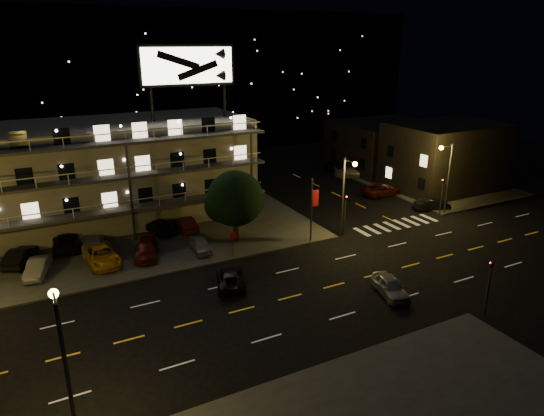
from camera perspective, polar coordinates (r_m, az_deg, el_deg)
name	(u,v)px	position (r m, az deg, el deg)	size (l,w,h in m)	color
ground	(312,291)	(38.24, 4.79, -9.74)	(140.00, 140.00, 0.00)	black
curb_nw	(87,235)	(51.73, -20.96, -3.00)	(44.00, 24.00, 0.15)	#343432
curb_ne	(420,180)	(70.54, 17.00, 3.16)	(16.00, 24.00, 0.15)	#343432
motel	(116,170)	(54.32, -17.92, 4.23)	(28.00, 13.80, 18.10)	gray
side_bldg_front	(445,156)	(66.86, 19.70, 5.73)	(14.06, 10.00, 8.50)	black
side_bldg_back	(384,145)	(75.48, 13.05, 7.19)	(14.06, 12.00, 7.00)	black
hill_backdrop	(89,80)	(98.00, -20.78, 13.86)	(120.00, 25.00, 24.00)	black
streetlight_nc	(346,189)	(46.86, 8.65, 2.19)	(0.44, 1.92, 8.00)	#2D2D30
streetlight_ne	(447,172)	(55.99, 19.87, 4.04)	(1.92, 0.44, 8.00)	#2D2D30
streetlight_s	(65,361)	(24.30, -23.20, -16.18)	(0.44, 1.92, 8.00)	#2D2D30
signal_nw	(345,210)	(48.31, 8.61, -0.27)	(0.20, 0.27, 4.60)	#2D2D30
signal_sw	(489,282)	(37.08, 24.19, -7.99)	(0.20, 0.27, 4.60)	#2D2D30
signal_ne	(442,192)	(56.64, 19.36, 1.74)	(0.27, 0.20, 4.60)	#2D2D30
banner_north	(312,208)	(45.86, 4.75, -0.04)	(0.83, 0.16, 6.40)	#2D2D30
stop_sign	(233,240)	(43.12, -4.61, -3.75)	(0.91, 0.11, 2.61)	#2D2D30
tree	(235,200)	(45.48, -4.41, 0.93)	(5.51, 5.31, 6.94)	black
lot_car_1	(37,268)	(44.29, -25.89, -6.35)	(1.41, 4.03, 1.33)	gray
lot_car_2	(102,255)	(44.44, -19.42, -5.26)	(2.48, 5.38, 1.50)	orange
lot_car_3	(146,249)	(44.66, -14.57, -4.71)	(1.94, 4.77, 1.39)	#53140B
lot_car_4	(200,245)	(44.81, -8.42, -4.29)	(1.48, 3.69, 1.26)	gray
lot_car_5	(21,256)	(47.11, -27.48, -5.03)	(1.54, 4.41, 1.45)	black
lot_car_6	(66,241)	(48.71, -23.07, -3.61)	(2.41, 5.23, 1.45)	black
lot_car_7	(93,244)	(47.15, -20.29, -4.01)	(1.98, 4.87, 1.41)	gray
lot_car_8	(159,226)	(49.71, -13.15, -2.07)	(1.75, 4.35, 1.48)	black
lot_car_9	(185,224)	(49.85, -10.23, -1.83)	(1.51, 4.32, 1.42)	#53140B
side_car_0	(432,204)	(58.42, 18.32, 0.41)	(1.42, 4.08, 1.35)	black
side_car_1	(382,190)	(62.35, 12.79, 2.13)	(2.44, 5.29, 1.47)	#53140B
side_car_2	(351,173)	(69.70, 9.33, 4.10)	(1.97, 4.86, 1.41)	gray
side_car_3	(337,166)	(73.58, 7.62, 4.95)	(1.59, 3.96, 1.35)	black
road_car_east	(390,286)	(38.38, 13.75, -8.95)	(1.67, 4.15, 1.42)	gray
road_car_west	(230,278)	(38.82, -4.92, -8.21)	(2.10, 4.56, 1.27)	black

